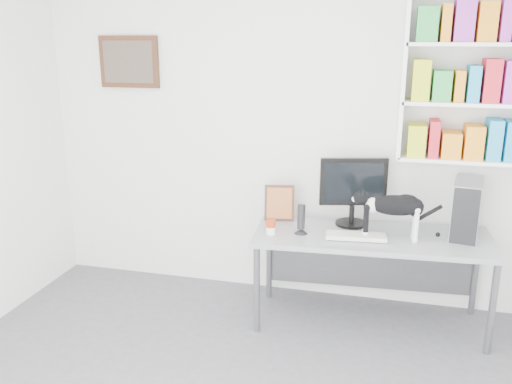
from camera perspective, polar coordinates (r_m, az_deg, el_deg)
room at (r=2.49m, az=-6.42°, el=-1.55°), size 4.01×4.01×2.70m
bookshelf at (r=4.11m, az=22.41°, el=11.39°), size 1.03×0.28×1.24m
wall_art at (r=4.71m, az=-13.22°, el=13.20°), size 0.52×0.04×0.42m
desk at (r=4.18m, az=11.86°, el=-8.99°), size 1.75×0.78×0.71m
monitor at (r=4.14m, az=10.15°, el=0.07°), size 0.55×0.36×0.54m
keyboard at (r=3.95m, az=10.48°, el=-4.59°), size 0.44×0.20×0.03m
pc_tower at (r=4.16m, az=21.25°, el=-1.62°), size 0.24×0.43×0.41m
speaker at (r=3.95m, az=4.78°, el=-2.81°), size 0.11×0.11×0.23m
leaning_print at (r=4.23m, az=2.48°, el=-1.08°), size 0.24×0.13×0.29m
soup_can at (r=3.96m, az=1.57°, el=-3.72°), size 0.07×0.07×0.10m
cat at (r=3.93m, az=14.22°, el=-2.51°), size 0.56×0.19×0.34m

